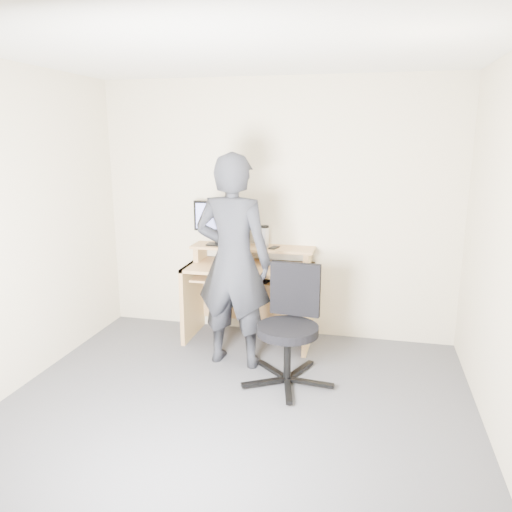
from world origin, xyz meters
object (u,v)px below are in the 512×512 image
at_px(monitor, 217,219).
at_px(person, 233,262).
at_px(desk, 251,284).
at_px(office_chair, 290,321).

distance_m(monitor, person, 0.76).
xyz_separation_m(desk, monitor, (-0.35, 0.04, 0.62)).
height_order(monitor, office_chair, monitor).
xyz_separation_m(monitor, office_chair, (0.87, -0.85, -0.66)).
bearing_deg(person, office_chair, 162.85).
distance_m(office_chair, person, 0.70).
relative_size(desk, monitor, 2.62).
height_order(desk, person, person).
bearing_deg(monitor, person, -60.53).
height_order(monitor, person, person).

